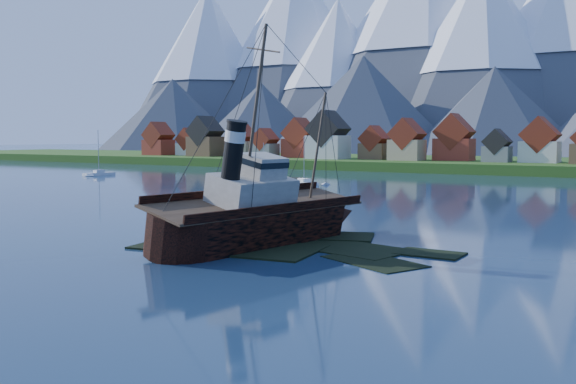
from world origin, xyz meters
The scene contains 9 objects.
ground centered at (0.00, 0.00, 0.00)m, with size 1400.00×1400.00×0.00m, color #1C324E.
shoal centered at (1.78, 2.15, -0.35)m, with size 31.71×21.24×1.14m.
shore_bank centered at (0.00, 170.00, 0.00)m, with size 600.00×80.00×3.20m, color #224413.
seawall centered at (0.00, 132.00, 0.00)m, with size 600.00×2.50×2.00m, color #3F3D38.
town centered at (-33.12, 152.18, 8.99)m, with size 250.96×16.69×17.30m.
tugboat_wreck centered at (-1.88, 2.50, 2.87)m, with size 6.66×28.71×22.75m.
sailboat_a centered at (-36.69, 54.88, 0.22)m, with size 3.21×8.44×10.05m.
sailboat_b centered at (-104.14, 73.07, 0.31)m, with size 3.90×9.39×13.23m.
sailboat_c centered at (-38.09, 73.47, 0.26)m, with size 8.92×6.19×11.51m.
Camera 1 is at (34.42, -51.93, 10.91)m, focal length 40.00 mm.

